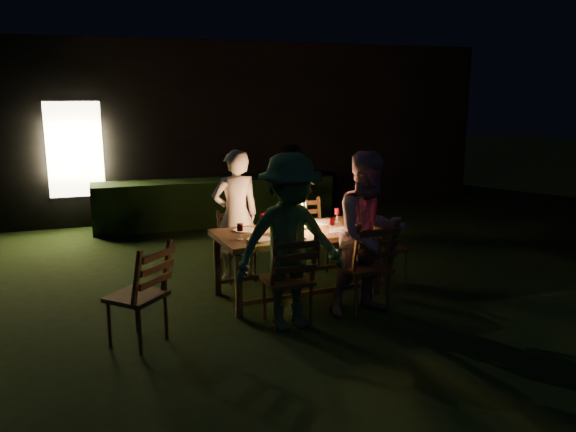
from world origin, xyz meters
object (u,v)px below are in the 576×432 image
object	(u,v)px
chair_end	(386,259)
lantern	(299,216)
person_house_side	(236,215)
chair_spare	(139,312)
chair_near_left	(288,296)
chair_near_right	(365,282)
chair_far_left	(238,259)
ice_bucket	(294,182)
person_opp_left	(290,242)
person_opp_right	(369,234)
bottle_bucket_a	(292,180)
side_table	(294,194)
bottle_table	(276,220)
dining_table	(297,237)
bottle_bucket_b	(297,179)
chair_far_right	(310,248)

from	to	relation	value
chair_end	lantern	bearing A→B (deg)	-90.11
person_house_side	chair_end	bearing A→B (deg)	154.02
chair_spare	chair_near_left	bearing A→B (deg)	-46.50
chair_near_right	chair_far_left	xyz separation A→B (m)	(-1.04, 1.45, -0.05)
ice_bucket	person_opp_left	bearing A→B (deg)	-109.90
chair_near_right	person_opp_right	bearing A→B (deg)	-85.51
chair_spare	bottle_bucket_a	xyz separation A→B (m)	(2.64, 3.33, 0.63)
person_opp_right	bottle_bucket_a	distance (m)	3.33
side_table	bottle_table	bearing A→B (deg)	-113.31
dining_table	chair_end	xyz separation A→B (m)	(1.23, 0.12, -0.41)
bottle_bucket_b	dining_table	bearing A→B (deg)	-109.41
person_opp_right	chair_near_left	bearing A→B (deg)	176.90
person_opp_right	ice_bucket	distance (m)	3.38
chair_spare	side_table	world-z (taller)	chair_spare
chair_near_left	chair_far_right	size ratio (longest dim) A/B	1.06
person_opp_left	person_opp_right	bearing A→B (deg)	0.00
dining_table	chair_far_left	world-z (taller)	chair_far_left
chair_near_right	person_opp_left	size ratio (longest dim) A/B	0.61
bottle_table	bottle_bucket_b	world-z (taller)	bottle_bucket_b
chair_spare	dining_table	bearing A→B (deg)	-22.25
chair_near_left	chair_end	world-z (taller)	chair_near_left
chair_far_right	bottle_table	distance (m)	1.27
bottle_table	person_opp_left	bearing A→B (deg)	-98.35
chair_near_right	chair_far_left	world-z (taller)	chair_near_right
person_house_side	ice_bucket	world-z (taller)	person_house_side
chair_far_right	lantern	xyz separation A→B (m)	(-0.43, -0.76, 0.63)
dining_table	chair_end	size ratio (longest dim) A/B	2.12
chair_end	ice_bucket	distance (m)	2.57
chair_far_right	chair_near_left	bearing A→B (deg)	62.23
person_house_side	bottle_bucket_a	bearing A→B (deg)	-132.69
dining_table	chair_near_left	world-z (taller)	chair_near_left
chair_end	person_opp_right	size ratio (longest dim) A/B	0.52
chair_far_right	bottle_table	size ratio (longest dim) A/B	3.44
chair_far_left	side_table	distance (m)	2.36
chair_spare	person_opp_left	xyz separation A→B (m)	(1.45, -0.07, 0.56)
bottle_bucket_b	chair_end	bearing A→B (deg)	-83.14
chair_end	bottle_bucket_a	distance (m)	2.55
lantern	chair_far_right	bearing A→B (deg)	60.48
side_table	ice_bucket	size ratio (longest dim) A/B	2.58
lantern	side_table	xyz separation A→B (m)	(0.83, 2.53, -0.24)
person_house_side	side_table	xyz separation A→B (m)	(1.40, 1.81, -0.13)
side_table	bottle_bucket_a	size ratio (longest dim) A/B	2.42
chair_end	person_opp_left	xyz separation A→B (m)	(-1.60, -0.97, 0.60)
chair_near_left	lantern	world-z (taller)	lantern
ice_bucket	side_table	bearing A→B (deg)	0.00
person_opp_right	lantern	bearing A→B (deg)	114.69
person_house_side	ice_bucket	distance (m)	2.29
person_opp_left	side_table	size ratio (longest dim) A/B	2.25
chair_near_right	person_house_side	xyz separation A→B (m)	(-1.04, 1.50, 0.49)
side_table	bottle_bucket_a	xyz separation A→B (m)	(-0.05, -0.04, 0.25)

